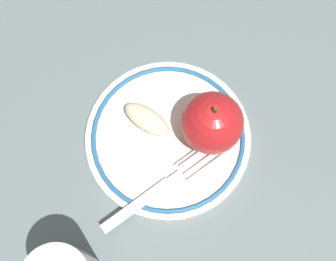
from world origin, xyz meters
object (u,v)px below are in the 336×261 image
(apple_slice_front, at_px, (147,119))
(fork, at_px, (160,188))
(apple_red_whole, at_px, (212,123))
(plate, at_px, (168,138))

(apple_slice_front, distance_m, fork, 0.08)
(fork, bearing_deg, apple_red_whole, 12.27)
(apple_red_whole, bearing_deg, plate, 16.00)
(plate, bearing_deg, apple_slice_front, -22.96)
(plate, height_order, apple_red_whole, apple_red_whole)
(apple_red_whole, relative_size, apple_slice_front, 1.31)
(fork, bearing_deg, plate, 45.13)
(plate, relative_size, fork, 1.44)
(plate, distance_m, fork, 0.07)
(plate, xyz_separation_m, apple_slice_front, (0.03, -0.01, 0.02))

